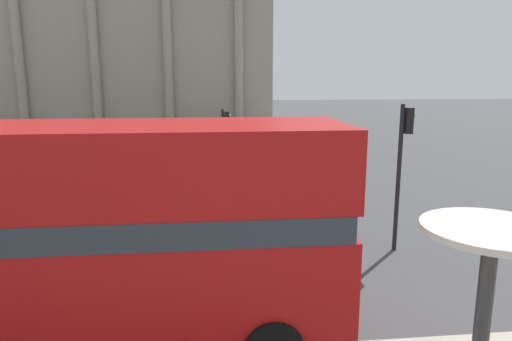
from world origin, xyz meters
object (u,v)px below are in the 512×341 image
object	(u,v)px
traffic_light_mid	(225,136)
pedestrian_blue	(88,175)
traffic_light_near	(402,157)
double_decker_bus	(42,229)
cafe_dining_table	(488,269)
pedestrian_yellow	(220,200)
car_silver	(279,144)
plaza_building_left	(105,30)
pedestrian_black	(127,130)

from	to	relation	value
traffic_light_mid	pedestrian_blue	xyz separation A→B (m)	(-5.54, -1.62, -1.29)
traffic_light_near	double_decker_bus	bearing A→B (deg)	-154.15
cafe_dining_table	pedestrian_blue	distance (m)	18.00
pedestrian_yellow	car_silver	bearing A→B (deg)	-58.74
traffic_light_near	traffic_light_mid	size ratio (longest dim) A/B	1.19
double_decker_bus	pedestrian_yellow	distance (m)	7.37
cafe_dining_table	double_decker_bus	bearing A→B (deg)	123.85
cafe_dining_table	car_silver	size ratio (longest dim) A/B	0.17
cafe_dining_table	plaza_building_left	world-z (taller)	plaza_building_left
cafe_dining_table	pedestrian_blue	xyz separation A→B (m)	(-5.99, 16.71, -2.98)
plaza_building_left	traffic_light_mid	bearing A→B (deg)	-70.59
traffic_light_mid	pedestrian_black	bearing A→B (deg)	114.68
pedestrian_black	pedestrian_yellow	xyz separation A→B (m)	(6.30, -20.30, -0.12)
car_silver	traffic_light_near	bearing A→B (deg)	9.49
car_silver	pedestrian_blue	xyz separation A→B (m)	(-9.27, -9.70, 0.30)
traffic_light_near	pedestrian_blue	xyz separation A→B (m)	(-10.07, 6.67, -1.68)
car_silver	pedestrian_black	size ratio (longest dim) A/B	2.31
traffic_light_mid	pedestrian_black	world-z (taller)	traffic_light_mid
pedestrian_yellow	double_decker_bus	bearing A→B (deg)	111.28
cafe_dining_table	traffic_light_mid	distance (m)	18.41
double_decker_bus	car_silver	size ratio (longest dim) A/B	2.51
pedestrian_black	pedestrian_yellow	size ratio (longest dim) A/B	1.11
pedestrian_blue	pedestrian_yellow	world-z (taller)	pedestrian_blue
plaza_building_left	pedestrian_blue	world-z (taller)	plaza_building_left
pedestrian_blue	double_decker_bus	bearing A→B (deg)	126.34
cafe_dining_table	pedestrian_blue	world-z (taller)	cafe_dining_table
pedestrian_blue	pedestrian_black	size ratio (longest dim) A/B	0.95
plaza_building_left	cafe_dining_table	bearing A→B (deg)	-76.73
traffic_light_mid	pedestrian_blue	world-z (taller)	traffic_light_mid
traffic_light_mid	pedestrian_yellow	distance (m)	5.92
pedestrian_blue	pedestrian_black	xyz separation A→B (m)	(-1.15, 16.16, 0.06)
double_decker_bus	plaza_building_left	bearing A→B (deg)	92.39
plaza_building_left	car_silver	distance (m)	30.91
double_decker_bus	pedestrian_black	world-z (taller)	double_decker_bus
pedestrian_yellow	pedestrian_blue	bearing A→B (deg)	9.08
cafe_dining_table	pedestrian_black	distance (m)	33.77
pedestrian_blue	car_silver	bearing A→B (deg)	-107.54
plaza_building_left	car_silver	size ratio (longest dim) A/B	8.65
cafe_dining_table	traffic_light_mid	size ratio (longest dim) A/B	0.21
plaza_building_left	pedestrian_yellow	size ratio (longest dim) A/B	22.29
car_silver	pedestrian_black	xyz separation A→B (m)	(-10.42, 6.46, 0.36)
pedestrian_blue	pedestrian_yellow	distance (m)	6.61
pedestrian_blue	pedestrian_yellow	size ratio (longest dim) A/B	1.06
car_silver	pedestrian_blue	bearing A→B (deg)	-37.01
car_silver	pedestrian_blue	distance (m)	13.42
cafe_dining_table	pedestrian_black	size ratio (longest dim) A/B	0.40
plaza_building_left	car_silver	world-z (taller)	plaza_building_left
pedestrian_black	pedestrian_yellow	world-z (taller)	pedestrian_black
cafe_dining_table	traffic_light_mid	world-z (taller)	cafe_dining_table
pedestrian_black	traffic_light_mid	bearing A→B (deg)	34.33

